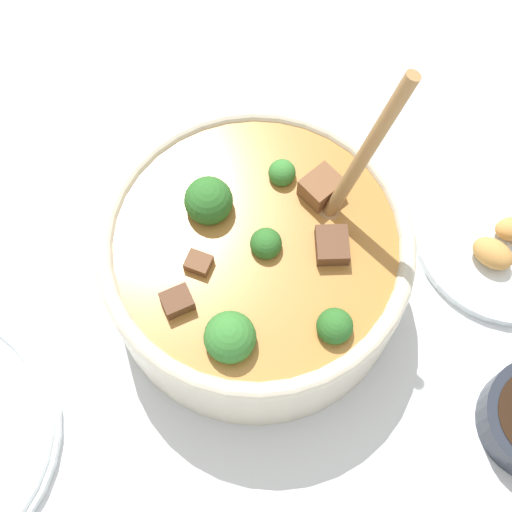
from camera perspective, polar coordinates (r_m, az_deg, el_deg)
ground_plane at (r=0.72m, az=0.00°, el=-2.30°), size 4.00×4.00×0.00m
stew_bowl at (r=0.66m, az=0.01°, el=-0.29°), size 0.28×0.28×0.27m
food_plate at (r=0.77m, az=19.67°, el=1.44°), size 0.19×0.19×0.04m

